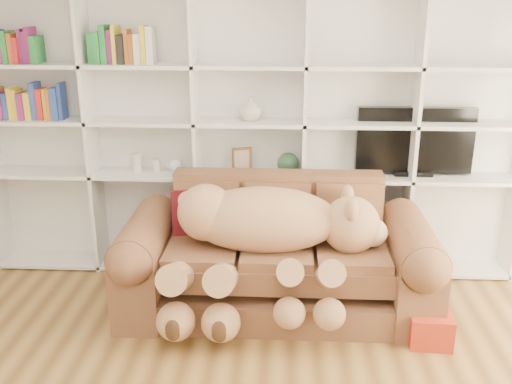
# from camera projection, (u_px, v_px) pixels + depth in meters

# --- Properties ---
(wall_back) EXTENTS (5.00, 0.02, 2.70)m
(wall_back) POSITION_uv_depth(u_px,v_px,m) (251.00, 112.00, 4.81)
(wall_back) COLOR white
(wall_back) RESTS_ON floor
(bookshelf) EXTENTS (4.43, 0.35, 2.40)m
(bookshelf) POSITION_uv_depth(u_px,v_px,m) (221.00, 120.00, 4.70)
(bookshelf) COLOR white
(bookshelf) RESTS_ON floor
(sofa) EXTENTS (2.31, 1.00, 0.97)m
(sofa) POSITION_uv_depth(u_px,v_px,m) (277.00, 262.00, 4.31)
(sofa) COLOR brown
(sofa) RESTS_ON floor
(teddy_bear) EXTENTS (1.60, 0.91, 0.93)m
(teddy_bear) POSITION_uv_depth(u_px,v_px,m) (265.00, 236.00, 4.04)
(teddy_bear) COLOR tan
(teddy_bear) RESTS_ON sofa
(throw_pillow) EXTENTS (0.42, 0.29, 0.40)m
(throw_pillow) POSITION_uv_depth(u_px,v_px,m) (196.00, 214.00, 4.39)
(throw_pillow) COLOR #520E0E
(throw_pillow) RESTS_ON sofa
(gift_box) EXTENTS (0.30, 0.28, 0.23)m
(gift_box) POSITION_uv_depth(u_px,v_px,m) (429.00, 328.00, 3.91)
(gift_box) COLOR #B02D17
(gift_box) RESTS_ON floor
(tv) EXTENTS (0.95, 0.18, 0.56)m
(tv) POSITION_uv_depth(u_px,v_px,m) (414.00, 142.00, 4.67)
(tv) COLOR black
(tv) RESTS_ON bookshelf
(picture_frame) EXTENTS (0.17, 0.08, 0.21)m
(picture_frame) POSITION_uv_depth(u_px,v_px,m) (242.00, 160.00, 4.74)
(picture_frame) COLOR #54351C
(picture_frame) RESTS_ON bookshelf
(green_vase) EXTENTS (0.18, 0.18, 0.18)m
(green_vase) POSITION_uv_depth(u_px,v_px,m) (288.00, 163.00, 4.73)
(green_vase) COLOR #295036
(green_vase) RESTS_ON bookshelf
(figurine_tall) EXTENTS (0.09, 0.09, 0.16)m
(figurine_tall) POSITION_uv_depth(u_px,v_px,m) (137.00, 163.00, 4.80)
(figurine_tall) COLOR beige
(figurine_tall) RESTS_ON bookshelf
(figurine_short) EXTENTS (0.08, 0.08, 0.11)m
(figurine_short) POSITION_uv_depth(u_px,v_px,m) (157.00, 166.00, 4.80)
(figurine_short) COLOR beige
(figurine_short) RESTS_ON bookshelf
(snow_globe) EXTENTS (0.11, 0.11, 0.11)m
(snow_globe) POSITION_uv_depth(u_px,v_px,m) (176.00, 165.00, 4.79)
(snow_globe) COLOR white
(snow_globe) RESTS_ON bookshelf
(shelf_vase) EXTENTS (0.20, 0.20, 0.19)m
(shelf_vase) POSITION_uv_depth(u_px,v_px,m) (250.00, 109.00, 4.60)
(shelf_vase) COLOR beige
(shelf_vase) RESTS_ON bookshelf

